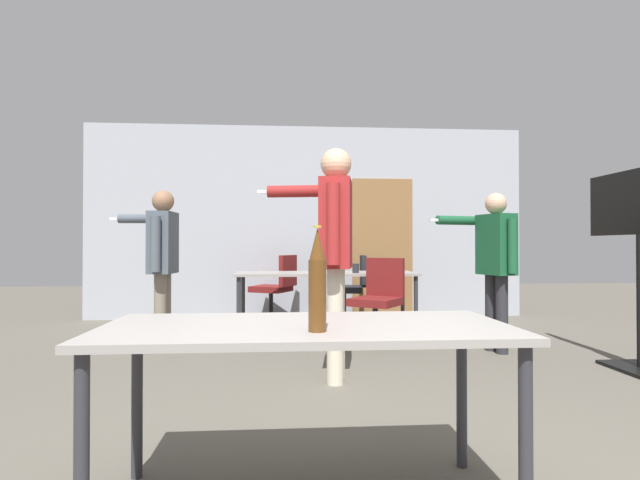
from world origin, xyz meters
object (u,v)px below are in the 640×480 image
(person_near_casual, at_px, (161,254))
(drink_cup, at_px, (356,268))
(office_chair_near_pushed, at_px, (350,292))
(office_chair_far_left, at_px, (276,291))
(tv_screen, at_px, (640,238))
(person_center_tall, at_px, (495,255))
(office_chair_far_right, at_px, (378,304))
(beer_bottle, at_px, (317,282))
(person_right_polo, at_px, (334,239))

(person_near_casual, bearing_deg, drink_cup, -66.95)
(office_chair_near_pushed, distance_m, drink_cup, 0.99)
(office_chair_near_pushed, bearing_deg, office_chair_far_left, 90.69)
(tv_screen, xyz_separation_m, office_chair_far_left, (-3.11, 2.81, -0.68))
(office_chair_far_left, bearing_deg, drink_cup, -109.62)
(office_chair_far_left, bearing_deg, person_center_tall, -105.76)
(office_chair_far_right, height_order, beer_bottle, beer_bottle)
(office_chair_far_right, relative_size, beer_bottle, 2.34)
(drink_cup, bearing_deg, beer_bottle, -100.42)
(person_near_casual, relative_size, office_chair_far_left, 1.73)
(office_chair_far_left, xyz_separation_m, office_chair_near_pushed, (1.00, -0.07, -0.00))
(drink_cup, bearing_deg, person_center_tall, -39.13)
(person_right_polo, bearing_deg, office_chair_near_pushed, 0.48)
(office_chair_far_left, bearing_deg, office_chair_far_right, -116.94)
(tv_screen, bearing_deg, office_chair_far_right, -122.90)
(person_right_polo, bearing_deg, tv_screen, -76.57)
(office_chair_near_pushed, height_order, drink_cup, office_chair_near_pushed)
(person_near_casual, distance_m, drink_cup, 2.20)
(person_center_tall, height_order, drink_cup, person_center_tall)
(person_near_casual, bearing_deg, office_chair_near_pushed, -48.58)
(beer_bottle, distance_m, drink_cup, 4.04)
(person_center_tall, bearing_deg, office_chair_far_right, 50.81)
(person_near_casual, height_order, office_chair_near_pushed, person_near_casual)
(person_center_tall, relative_size, beer_bottle, 4.02)
(office_chair_near_pushed, distance_m, beer_bottle, 4.98)
(office_chair_far_right, bearing_deg, office_chair_far_left, -18.21)
(person_near_casual, bearing_deg, office_chair_far_left, -29.50)
(person_near_casual, distance_m, office_chair_near_pushed, 2.75)
(tv_screen, bearing_deg, person_near_casual, -104.16)
(office_chair_near_pushed, xyz_separation_m, drink_cup, (-0.05, -0.92, 0.36))
(beer_bottle, bearing_deg, drink_cup, 79.58)
(office_chair_far_right, bearing_deg, tv_screen, -177.50)
(person_near_casual, relative_size, office_chair_near_pushed, 1.74)
(office_chair_far_right, bearing_deg, person_near_casual, 41.16)
(tv_screen, xyz_separation_m, person_right_polo, (-2.62, -0.13, -0.01))
(tv_screen, bearing_deg, office_chair_near_pushed, -142.34)
(beer_bottle, bearing_deg, office_chair_far_right, 75.43)
(beer_bottle, bearing_deg, person_near_casual, 112.43)
(office_chair_near_pushed, bearing_deg, person_right_polo, 174.58)
(office_chair_far_left, bearing_deg, office_chair_near_pushed, -67.33)
(person_near_casual, bearing_deg, tv_screen, -101.00)
(person_center_tall, height_order, beer_bottle, person_center_tall)
(beer_bottle, bearing_deg, tv_screen, 36.74)
(office_chair_near_pushed, relative_size, drink_cup, 8.34)
(person_right_polo, height_order, person_center_tall, person_right_polo)
(tv_screen, height_order, drink_cup, tv_screen)
(person_right_polo, height_order, office_chair_near_pushed, person_right_polo)
(office_chair_far_right, relative_size, office_chair_near_pushed, 1.00)
(person_right_polo, relative_size, person_near_casual, 1.13)
(person_near_casual, distance_m, beer_bottle, 3.49)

